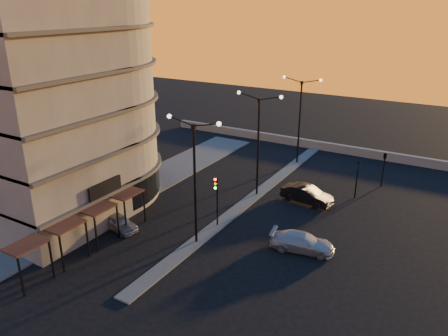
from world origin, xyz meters
TOP-DOWN VIEW (x-y plane):
  - ground at (0.00, 0.00)m, footprint 120.00×120.00m
  - sidewalk_west at (-10.50, 4.00)m, footprint 5.00×40.00m
  - median at (0.00, 10.00)m, footprint 1.20×36.00m
  - parapet at (2.00, 26.00)m, footprint 44.00×0.50m
  - building at (-14.00, 0.03)m, footprint 14.35×17.08m
  - streetlamp_near at (0.00, 0.00)m, footprint 4.32×0.32m
  - streetlamp_mid at (0.00, 10.00)m, footprint 4.32×0.32m
  - streetlamp_far at (0.00, 20.00)m, footprint 4.32×0.32m
  - traffic_light_main at (0.00, 2.87)m, footprint 0.28×0.44m
  - signal_east_a at (8.00, 14.00)m, footprint 0.13×0.16m
  - signal_east_b at (9.50, 18.00)m, footprint 0.42×1.99m
  - car_hatchback at (-6.39, -1.39)m, footprint 3.87×2.17m
  - car_sedan at (4.53, 10.83)m, footprint 4.79×2.19m
  - car_wagon at (7.14, 2.96)m, footprint 4.81×2.68m

SIDE VIEW (x-z plane):
  - ground at x=0.00m, z-range 0.00..0.00m
  - sidewalk_west at x=-10.50m, z-range 0.00..0.12m
  - median at x=0.00m, z-range 0.00..0.12m
  - parapet at x=2.00m, z-range 0.00..1.00m
  - car_hatchback at x=-6.39m, z-range 0.00..1.24m
  - car_wagon at x=7.14m, z-range 0.00..1.32m
  - car_sedan at x=4.53m, z-range 0.00..1.52m
  - signal_east_a at x=8.00m, z-range 0.13..3.73m
  - traffic_light_main at x=0.00m, z-range 0.76..5.01m
  - signal_east_b at x=9.50m, z-range 1.30..4.90m
  - streetlamp_near at x=0.00m, z-range 0.84..10.35m
  - streetlamp_mid at x=0.00m, z-range 0.84..10.35m
  - streetlamp_far at x=0.00m, z-range 0.84..10.35m
  - building at x=-14.00m, z-range -0.59..24.41m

